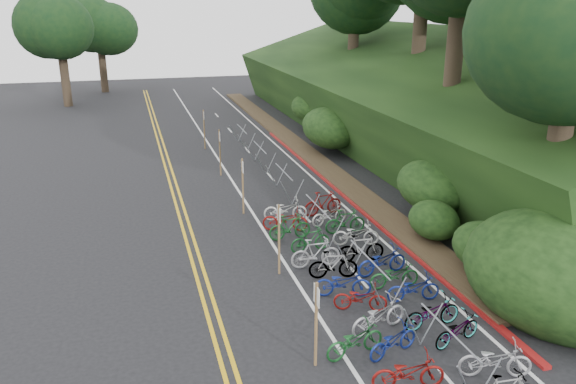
% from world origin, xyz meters
% --- Properties ---
extents(ground, '(120.00, 120.00, 0.00)m').
position_xyz_m(ground, '(0.00, 0.00, 0.00)').
color(ground, black).
rests_on(ground, ground).
extents(road_markings, '(7.47, 80.00, 0.01)m').
position_xyz_m(road_markings, '(0.63, 10.10, 0.00)').
color(road_markings, gold).
rests_on(road_markings, ground).
extents(red_curb, '(0.25, 28.00, 0.10)m').
position_xyz_m(red_curb, '(5.70, 12.00, 0.05)').
color(red_curb, maroon).
rests_on(red_curb, ground).
extents(embankment, '(14.30, 48.14, 9.11)m').
position_xyz_m(embankment, '(12.96, 19.04, 2.57)').
color(embankment, black).
rests_on(embankment, ground).
extents(bike_rack_front, '(1.17, 2.72, 1.23)m').
position_xyz_m(bike_rack_front, '(3.16, -1.39, 0.88)').
color(bike_rack_front, gray).
rests_on(bike_rack_front, ground).
extents(bike_racks_rest, '(1.14, 23.00, 1.17)m').
position_xyz_m(bike_racks_rest, '(3.00, 13.00, 0.85)').
color(bike_racks_rest, gray).
rests_on(bike_racks_rest, ground).
extents(signpost_near, '(0.08, 0.40, 2.35)m').
position_xyz_m(signpost_near, '(0.15, -0.18, 1.35)').
color(signpost_near, brown).
rests_on(signpost_near, ground).
extents(signposts_rest, '(0.08, 18.40, 2.50)m').
position_xyz_m(signposts_rest, '(0.60, 14.00, 1.43)').
color(signposts_rest, brown).
rests_on(signposts_rest, ground).
extents(bike_front, '(0.95, 1.82, 0.91)m').
position_xyz_m(bike_front, '(1.27, -0.06, 0.45)').
color(bike_front, '#144C1E').
rests_on(bike_front, ground).
extents(bike_valet, '(3.58, 14.74, 1.08)m').
position_xyz_m(bike_valet, '(3.04, 3.74, 0.48)').
color(bike_valet, slate).
rests_on(bike_valet, ground).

